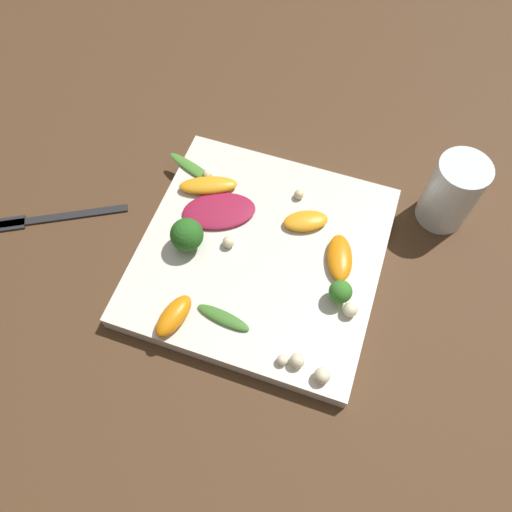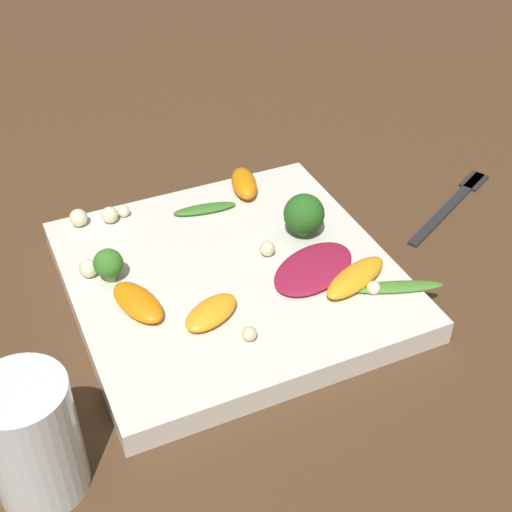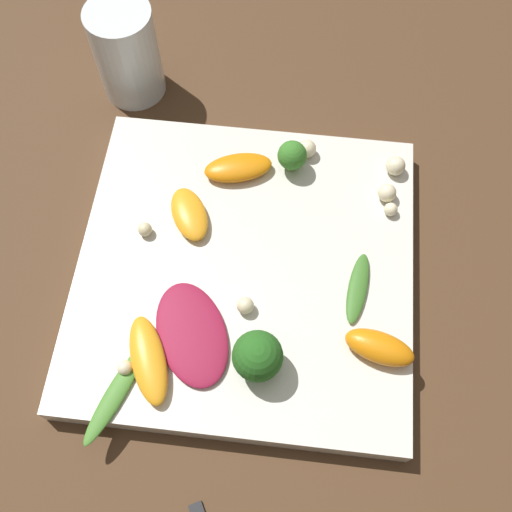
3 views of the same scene
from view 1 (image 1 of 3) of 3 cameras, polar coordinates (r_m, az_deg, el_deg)
The scene contains 20 objects.
ground_plane at distance 0.66m, azimuth 0.54°, elevation -0.41°, with size 2.40×2.40×0.00m, color #4C331E.
plate at distance 0.65m, azimuth 0.55°, elevation 0.10°, with size 0.30×0.30×0.02m.
drinking_glass at distance 0.70m, azimuth 21.49°, elevation 6.77°, with size 0.07×0.07×0.10m.
fork at distance 0.75m, azimuth -22.82°, elevation 4.00°, with size 0.10×0.17×0.01m.
radicchio_leaf_0 at distance 0.67m, azimuth -4.25°, elevation 5.17°, with size 0.09×0.11×0.01m.
orange_segment_0 at distance 0.60m, azimuth -9.39°, elevation -6.76°, with size 0.06×0.04×0.02m.
orange_segment_1 at distance 0.63m, azimuth 9.56°, elevation -0.18°, with size 0.07×0.05×0.02m.
orange_segment_2 at distance 0.65m, azimuth 5.71°, elevation 4.01°, with size 0.05×0.07×0.01m.
orange_segment_3 at distance 0.69m, azimuth -5.48°, elevation 8.04°, with size 0.06×0.08×0.02m.
broccoli_floret_0 at distance 0.60m, azimuth 9.63°, elevation -4.06°, with size 0.03×0.03×0.03m.
broccoli_floret_1 at distance 0.63m, azimuth -7.90°, elevation 2.40°, with size 0.04×0.04×0.05m.
arugula_sprig_0 at distance 0.71m, azimuth -7.02°, elevation 9.77°, with size 0.05×0.09×0.01m.
arugula_sprig_1 at distance 0.60m, azimuth -3.76°, elevation -7.04°, with size 0.03×0.07×0.01m.
macadamia_nut_0 at distance 0.60m, azimuth 10.72°, elevation -6.05°, with size 0.02×0.02×0.02m.
macadamia_nut_1 at distance 0.57m, azimuth 7.59°, elevation -13.36°, with size 0.02×0.02×0.02m.
macadamia_nut_2 at distance 0.64m, azimuth -3.17°, elevation 1.61°, with size 0.02×0.02×0.02m.
macadamia_nut_3 at distance 0.58m, azimuth 3.03°, elevation -11.78°, with size 0.01×0.01×0.01m.
macadamia_nut_4 at distance 0.70m, azimuth -5.55°, elevation 9.31°, with size 0.01×0.01×0.01m.
macadamia_nut_5 at distance 0.57m, azimuth 4.75°, elevation -11.79°, with size 0.02×0.02×0.02m.
macadamia_nut_6 at distance 0.68m, azimuth 4.95°, elevation 7.05°, with size 0.01×0.01×0.01m.
Camera 1 is at (0.29, 0.09, 0.58)m, focal length 35.00 mm.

